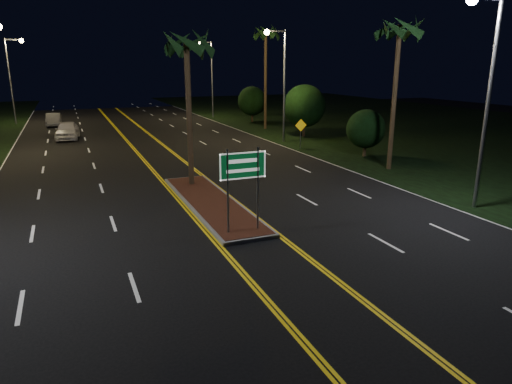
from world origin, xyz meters
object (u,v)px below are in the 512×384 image
median_island (211,203)px  car_near (67,129)px  streetlight_right_mid (280,73)px  shrub_near (366,129)px  highway_sign (243,173)px  shrub_mid (304,106)px  palm_right_near (400,30)px  shrub_far (252,101)px  palm_right_far (266,34)px  car_far (53,119)px  streetlight_right_near (484,80)px  warning_sign (301,130)px  streetlight_left_far (13,71)px  streetlight_right_far (209,70)px  palm_median (186,44)px

median_island → car_near: bearing=104.0°
streetlight_right_mid → shrub_near: (2.89, -8.00, -3.71)m
highway_sign → streetlight_right_mid: bearing=61.1°
median_island → shrub_mid: 22.18m
streetlight_right_mid → palm_right_near: palm_right_near is taller
shrub_mid → shrub_far: shrub_mid is taller
palm_right_far → car_far: 24.09m
car_far → highway_sign: bearing=-77.2°
palm_right_near → streetlight_right_near: bearing=-103.3°
median_island → shrub_mid: shrub_mid is taller
highway_sign → car_far: 38.59m
shrub_mid → highway_sign: bearing=-123.4°
palm_right_far → shrub_near: size_ratio=3.12×
median_island → shrub_near: (13.50, 7.00, 1.86)m
highway_sign → shrub_near: (13.50, 11.20, -0.46)m
median_island → car_far: car_far is taller
palm_right_near → warning_sign: palm_right_near is taller
shrub_mid → car_far: bearing=141.7°
shrub_near → median_island: bearing=-152.6°
streetlight_left_far → highway_sign: bearing=-75.6°
streetlight_right_far → shrub_far: bearing=-62.0°
palm_right_near → palm_right_far: 20.02m
shrub_mid → streetlight_left_far: bearing=140.9°
highway_sign → palm_right_near: size_ratio=0.34×
median_island → palm_median: palm_median is taller
streetlight_left_far → palm_right_far: palm_right_far is taller
palm_right_near → car_near: 28.48m
streetlight_right_far → palm_right_far: bearing=-79.7°
median_island → palm_median: size_ratio=1.23×
streetlight_right_far → car_near: streetlight_right_far is taller
streetlight_right_near → shrub_near: 12.89m
palm_right_far → shrub_near: bearing=-87.5°
streetlight_left_far → palm_right_near: bearing=-55.8°
median_island → streetlight_right_near: streetlight_right_near is taller
streetlight_left_far → car_far: 6.87m
median_island → palm_right_far: bearing=60.9°
car_far → median_island: bearing=-75.9°
palm_right_near → warning_sign: (-1.70, 8.59, -6.75)m
median_island → highway_sign: (0.00, -4.20, 2.32)m
shrub_far → car_near: size_ratio=0.74×
streetlight_right_mid → streetlight_right_near: bearing=-90.0°
streetlight_left_far → car_far: (3.51, -3.31, -4.89)m
streetlight_right_near → shrub_mid: 22.45m
streetlight_left_far → streetlight_right_mid: bearing=-46.0°
highway_sign → shrub_far: (13.80, 33.20, -0.07)m
streetlight_left_far → shrub_near: (24.11, -30.00, -3.71)m
palm_right_near → car_near: bearing=131.9°
streetlight_right_near → car_far: bearing=114.6°
streetlight_right_mid → shrub_mid: bearing=30.6°
streetlight_right_far → palm_right_far: palm_right_far is taller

